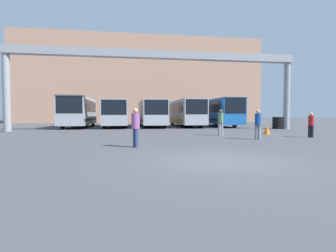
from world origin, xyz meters
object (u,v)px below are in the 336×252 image
pedestrian_near_center (258,124)px  bus_slot_0 (79,111)px  bus_slot_3 (186,112)px  pedestrian_near_right (311,124)px  pedestrian_near_left (221,122)px  bus_slot_2 (152,112)px  pedestrian_mid_right (136,127)px  tire_stack (278,123)px  bus_slot_1 (116,112)px  traffic_cone (267,130)px  bus_slot_4 (215,111)px

pedestrian_near_center → bus_slot_0: bearing=151.4°
bus_slot_3 → pedestrian_near_right: (4.45, -15.84, -0.95)m
pedestrian_near_left → pedestrian_near_center: (1.10, -3.05, -0.04)m
bus_slot_2 → pedestrian_near_right: bearing=-61.7°
pedestrian_mid_right → pedestrian_near_left: bearing=-66.2°
pedestrian_mid_right → pedestrian_near_right: bearing=-92.4°
pedestrian_mid_right → tire_stack: (14.65, 12.79, -0.31)m
bus_slot_1 → traffic_cone: bearing=-49.2°
pedestrian_near_left → pedestrian_near_center: 3.25m
bus_slot_1 → bus_slot_2: 4.10m
bus_slot_3 → pedestrian_near_left: bus_slot_3 is taller
bus_slot_1 → traffic_cone: size_ratio=17.45×
pedestrian_mid_right → pedestrian_near_center: bearing=-89.8°
pedestrian_near_right → traffic_cone: pedestrian_near_right is taller
bus_slot_3 → pedestrian_near_left: (-0.67, -13.64, -0.83)m
bus_slot_1 → pedestrian_near_center: bearing=-63.2°
bus_slot_2 → bus_slot_3: size_ratio=1.00×
bus_slot_1 → traffic_cone: (11.37, -13.16, -1.40)m
pedestrian_near_center → bus_slot_1: bearing=141.2°
bus_slot_3 → bus_slot_2: bearing=179.7°
pedestrian_mid_right → pedestrian_near_right: (11.04, 3.29, -0.08)m
bus_slot_1 → tire_stack: 17.58m
pedestrian_near_center → tire_stack: bearing=78.0°
traffic_cone → tire_stack: size_ratio=0.52×
bus_slot_4 → bus_slot_3: bearing=-165.6°
pedestrian_near_center → pedestrian_near_right: bearing=36.4°
pedestrian_mid_right → bus_slot_4: bearing=-46.8°
bus_slot_2 → pedestrian_mid_right: (-2.51, -19.14, -0.82)m
pedestrian_near_center → traffic_cone: bearing=78.8°
pedestrian_near_center → tire_stack: size_ratio=1.42×
pedestrian_mid_right → pedestrian_near_right: 11.52m
pedestrian_near_left → tire_stack: size_ratio=1.49×
bus_slot_0 → tire_stack: size_ratio=8.75×
tire_stack → bus_slot_0: bearing=162.3°
bus_slot_3 → pedestrian_mid_right: bearing=-109.0°
pedestrian_mid_right → pedestrian_near_center: 7.43m
pedestrian_mid_right → tire_stack: size_ratio=1.43×
pedestrian_near_center → bus_slot_3: bearing=115.8°
bus_slot_1 → pedestrian_near_center: 19.10m
pedestrian_near_right → bus_slot_3: bearing=-27.2°
bus_slot_0 → traffic_cone: bus_slot_0 is taller
traffic_cone → pedestrian_near_right: bearing=-67.5°
bus_slot_2 → bus_slot_0: bearing=179.2°
pedestrian_near_right → traffic_cone: 3.30m
bus_slot_0 → bus_slot_1: size_ratio=0.96×
pedestrian_mid_right → tire_stack: pedestrian_mid_right is taller
bus_slot_4 → tire_stack: size_ratio=10.28×
bus_slot_2 → traffic_cone: bearing=-60.4°
bus_slot_1 → bus_slot_2: (4.09, -0.32, 0.02)m
pedestrian_near_right → pedestrian_near_center: bearing=59.1°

